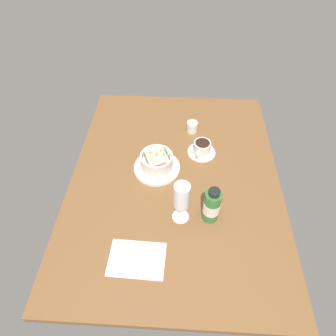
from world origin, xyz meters
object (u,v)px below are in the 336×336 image
object	(u,v)px
sauce_bottle_green	(212,206)
porridge_bowl	(157,162)
creamer_jug	(192,127)
cutlery_setting	(138,259)
wine_glass	(182,198)
coffee_cup	(202,148)

from	to	relation	value
sauce_bottle_green	porridge_bowl	bearing A→B (deg)	-136.58
creamer_jug	sauce_bottle_green	xyz separation A→B (cm)	(46.46, 6.47, 4.63)
creamer_jug	sauce_bottle_green	distance (cm)	47.13
cutlery_setting	wine_glass	xyz separation A→B (cm)	(-16.94, 13.38, 11.67)
sauce_bottle_green	coffee_cup	bearing A→B (deg)	-175.99
cutlery_setting	creamer_jug	bearing A→B (deg)	164.71
wine_glass	sauce_bottle_green	xyz separation A→B (cm)	(-0.50, 10.56, -4.69)
creamer_jug	cutlery_setting	bearing A→B (deg)	-15.29
cutlery_setting	creamer_jug	distance (cm)	66.28
porridge_bowl	creamer_jug	xyz separation A→B (cm)	(-24.32, 14.48, -1.26)
wine_glass	sauce_bottle_green	world-z (taller)	wine_glass
porridge_bowl	wine_glass	xyz separation A→B (cm)	(22.64, 10.39, 8.06)
cutlery_setting	coffee_cup	distance (cm)	54.44
porridge_bowl	creamer_jug	size ratio (longest dim) A/B	3.19
cutlery_setting	creamer_jug	world-z (taller)	creamer_jug
creamer_jug	porridge_bowl	bearing A→B (deg)	-30.77
wine_glass	sauce_bottle_green	distance (cm)	11.56
coffee_cup	sauce_bottle_green	world-z (taller)	sauce_bottle_green
porridge_bowl	sauce_bottle_green	distance (cm)	30.66
coffee_cup	sauce_bottle_green	bearing A→B (deg)	4.01
porridge_bowl	cutlery_setting	bearing A→B (deg)	-4.32
coffee_cup	cutlery_setting	bearing A→B (deg)	-23.47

